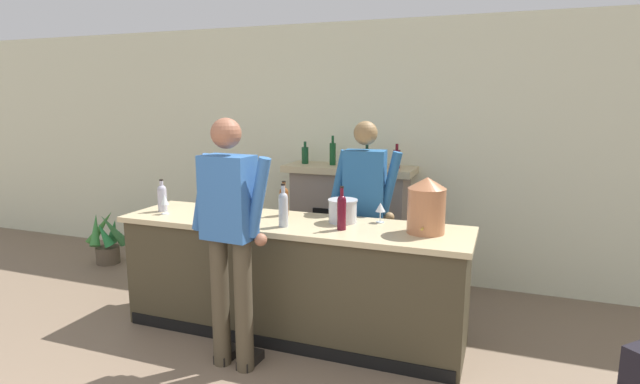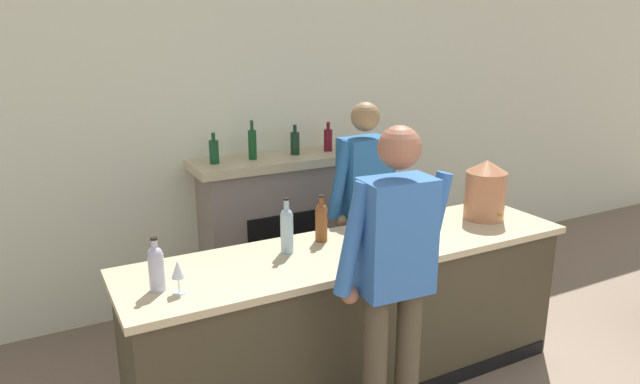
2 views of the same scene
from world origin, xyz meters
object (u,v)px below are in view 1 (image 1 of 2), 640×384
Objects in this scene: fireplace_stone at (349,222)px; copper_dispenser at (426,205)px; ice_bucket_steel at (343,211)px; wine_bottle_cabernet_heavy at (251,197)px; wine_bottle_chardonnay_pale at (283,208)px; wine_glass_mid_counter at (164,200)px; person_customer at (230,233)px; wine_bottle_riesling_slim at (162,197)px; person_bartender at (364,209)px; wine_bottle_port_short at (284,200)px; potted_plant_corner at (106,239)px; wine_bottle_rose_blush at (342,211)px; wine_glass_near_bucket at (380,208)px.

fireplace_stone is 3.72× the size of copper_dispenser.
ice_bucket_steel is (-0.68, 0.09, -0.12)m from copper_dispenser.
wine_bottle_cabernet_heavy is 1.00× the size of wine_bottle_chardonnay_pale.
ice_bucket_steel is 1.56m from wine_glass_mid_counter.
person_customer is 6.33× the size of wine_bottle_riesling_slim.
wine_bottle_chardonnay_pale is (-0.44, -0.78, 0.14)m from person_bartender.
fireplace_stone is 6.51× the size of ice_bucket_steel.
wine_bottle_cabernet_heavy is at bearing 11.11° from wine_bottle_riesling_slim.
person_customer is at bearing -116.28° from person_bartender.
wine_bottle_chardonnay_pale is 1.13× the size of wine_bottle_port_short.
wine_bottle_cabernet_heavy is (-1.50, 0.07, -0.06)m from copper_dispenser.
wine_glass_mid_counter reaches higher than potted_plant_corner.
wine_bottle_cabernet_heavy and wine_bottle_chardonnay_pale have the same top height.
ice_bucket_steel is at bearing -5.76° from wine_bottle_port_short.
wine_bottle_port_short is (-0.61, 0.28, -0.01)m from wine_bottle_rose_blush.
fireplace_stone is at bearing 69.35° from wine_bottle_cabernet_heavy.
person_bartender is at bearing 91.47° from wine_bottle_rose_blush.
wine_glass_near_bucket is at bearing 18.79° from ice_bucket_steel.
wine_bottle_rose_blush is 1.60m from wine_glass_mid_counter.
wine_bottle_rose_blush is 0.39m from wine_glass_near_bucket.
fireplace_stone is 5.43× the size of wine_bottle_riesling_slim.
copper_dispenser reaches higher than wine_bottle_cabernet_heavy.
wine_bottle_port_short is at bearing -143.87° from person_bartender.
wine_bottle_riesling_slim reaches higher than potted_plant_corner.
wine_glass_near_bucket is (1.91, 0.28, -0.01)m from wine_bottle_riesling_slim.
wine_bottle_rose_blush is at bearing -24.63° from wine_bottle_port_short.
wine_bottle_rose_blush is at bearing -88.53° from person_bartender.
wine_glass_near_bucket is at bearing 45.40° from person_customer.
ice_bucket_steel is at bearing 172.31° from copper_dispenser.
person_bartender reaches higher than wine_bottle_port_short.
wine_bottle_port_short reaches higher than wine_glass_mid_counter.
copper_dispenser reaches higher than wine_bottle_rose_blush.
wine_bottle_riesling_slim is at bearing -171.76° from wine_glass_near_bucket.
wine_bottle_chardonnay_pale is (1.23, -0.12, 0.02)m from wine_bottle_riesling_slim.
wine_bottle_port_short is at bearing 12.26° from wine_bottle_riesling_slim.
wine_bottle_riesling_slim is at bearing -131.69° from fireplace_stone.
person_customer is 0.53m from wine_bottle_chardonnay_pale.
wine_bottle_port_short is at bearing 155.37° from wine_bottle_rose_blush.
wine_glass_mid_counter is (-0.95, 0.52, 0.07)m from person_customer.
wine_bottle_rose_blush is at bearing -74.15° from ice_bucket_steel.
copper_dispenser is at bearing -12.16° from potted_plant_corner.
ice_bucket_steel is at bearing 53.41° from person_customer.
person_bartender is 10.72× the size of wine_glass_near_bucket.
copper_dispenser is at bearing 28.73° from person_customer.
wine_glass_near_bucket is at bearing 30.11° from wine_bottle_chardonnay_pale.
person_customer is at bearing -126.59° from ice_bucket_steel.
wine_bottle_rose_blush is 0.67m from wine_bottle_port_short.
wine_bottle_chardonnay_pale is at bearing -66.04° from wine_bottle_port_short.
ice_bucket_steel is at bearing -161.21° from wine_glass_near_bucket.
person_bartender is at bearing 121.82° from wine_glass_near_bucket.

